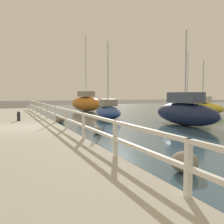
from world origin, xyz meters
TOP-DOWN VIEW (x-y plane):
  - ground_plane at (0.00, 0.00)m, footprint 120.00×120.00m
  - dock_walkway at (0.00, 0.00)m, footprint 4.28×36.00m
  - railing at (2.04, 0.00)m, footprint 0.10×32.50m
  - boulder_near_dock at (3.40, -2.07)m, footprint 0.46×0.41m
  - boulder_water_edge at (3.34, -8.57)m, footprint 0.69×0.62m
  - boulder_downstream at (2.71, 3.24)m, footprint 0.72×0.65m
  - mooring_bollard at (0.17, 3.23)m, footprint 0.19×0.19m
  - sailboat_orange at (7.62, 13.68)m, footprint 3.15×4.97m
  - sailboat_navy at (9.35, -0.89)m, footprint 1.59×5.33m
  - sailboat_yellow at (16.14, 5.25)m, footprint 2.71×4.32m
  - sailboat_blue at (6.69, 4.90)m, footprint 2.23×4.99m
  - sailboat_gray at (21.98, 14.77)m, footprint 2.13×3.41m

SIDE VIEW (x-z plane):
  - ground_plane at x=0.00m, z-range 0.00..0.00m
  - dock_walkway at x=0.00m, z-range 0.00..0.24m
  - boulder_near_dock at x=3.40m, z-range 0.00..0.34m
  - boulder_water_edge at x=3.34m, z-range 0.00..0.52m
  - boulder_downstream at x=2.71m, z-range 0.00..0.54m
  - mooring_bollard at x=0.17m, z-range 0.24..0.82m
  - sailboat_blue at x=6.69m, z-range -2.33..3.51m
  - sailboat_yellow at x=16.14m, z-range -1.81..3.09m
  - sailboat_gray at x=21.98m, z-range -3.02..4.40m
  - sailboat_navy at x=9.35m, z-range -1.99..3.62m
  - railing at x=2.04m, z-range 0.41..1.37m
  - sailboat_orange at x=7.62m, z-range -3.21..5.01m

